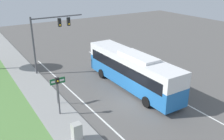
{
  "coord_description": "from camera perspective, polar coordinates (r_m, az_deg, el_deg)",
  "views": [
    {
      "loc": [
        -11.66,
        -14.94,
        10.4
      ],
      "look_at": [
        0.06,
        3.44,
        1.83
      ],
      "focal_mm": 40.0,
      "sensor_mm": 36.0,
      "label": 1
    }
  ],
  "objects": [
    {
      "name": "grass_verge",
      "position": [
        18.32,
        -20.2,
        -14.48
      ],
      "size": [
        3.6,
        80.0,
        0.1
      ],
      "color": "#568442",
      "rests_on": "ground_plane"
    },
    {
      "name": "pedestrian_signal",
      "position": [
        19.17,
        -12.24,
        -4.54
      ],
      "size": [
        0.28,
        0.34,
        3.18
      ],
      "color": "#4C4C51",
      "rests_on": "ground_plane"
    },
    {
      "name": "ground_plane",
      "position": [
        21.62,
        4.82,
        -7.38
      ],
      "size": [
        80.0,
        80.0,
        0.0
      ],
      "primitive_type": "plane",
      "color": "#565451"
    },
    {
      "name": "utility_cabinet",
      "position": [
        16.84,
        -8.07,
        -13.82
      ],
      "size": [
        0.61,
        0.55,
        1.22
      ],
      "color": "#A8A8A3",
      "rests_on": "sidewalk"
    },
    {
      "name": "bus",
      "position": [
        23.44,
        4.57,
        0.27
      ],
      "size": [
        2.6,
        11.77,
        3.56
      ],
      "color": "#236BB7",
      "rests_on": "ground_plane"
    },
    {
      "name": "lane_divider_near",
      "position": [
        19.91,
        -3.61,
        -10.07
      ],
      "size": [
        0.14,
        30.0,
        0.01
      ],
      "color": "silver",
      "rests_on": "ground_plane"
    },
    {
      "name": "signal_gantry",
      "position": [
        27.64,
        -14.27,
        8.33
      ],
      "size": [
        5.79,
        0.41,
        6.22
      ],
      "color": "#4C4C51",
      "rests_on": "ground_plane"
    },
    {
      "name": "lane_divider_far",
      "position": [
        23.75,
        11.8,
        -4.98
      ],
      "size": [
        0.14,
        30.0,
        0.01
      ],
      "color": "silver",
      "rests_on": "ground_plane"
    },
    {
      "name": "sidewalk",
      "position": [
        18.97,
        -10.64,
        -11.98
      ],
      "size": [
        2.8,
        80.0,
        0.12
      ],
      "color": "gray",
      "rests_on": "ground_plane"
    },
    {
      "name": "street_sign",
      "position": [
        20.94,
        -12.38,
        -3.49
      ],
      "size": [
        1.3,
        0.08,
        2.44
      ],
      "color": "#4C4C51",
      "rests_on": "ground_plane"
    }
  ]
}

